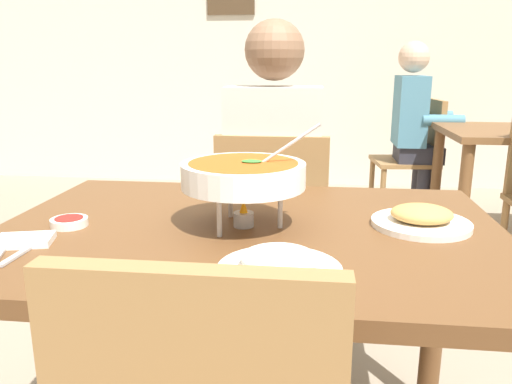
{
  "coord_description": "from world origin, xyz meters",
  "views": [
    {
      "loc": [
        0.16,
        -1.17,
        1.15
      ],
      "look_at": [
        0.0,
        0.15,
        0.81
      ],
      "focal_mm": 35.21,
      "sensor_mm": 36.0,
      "label": 1
    }
  ],
  "objects_px": {
    "curry_bowl": "(243,176)",
    "chair_bg_middle": "(417,152)",
    "dining_table_main": "(249,269)",
    "appetizer_plate": "(421,219)",
    "rice_plate": "(279,265)",
    "sauce_dish": "(69,222)",
    "patron_bg_middle": "(415,121)",
    "chair_diner_main": "(273,230)",
    "diner_main": "(274,170)"
  },
  "relations": [
    {
      "from": "chair_diner_main",
      "to": "diner_main",
      "type": "xyz_separation_m",
      "value": [
        0.0,
        0.03,
        0.24
      ]
    },
    {
      "from": "dining_table_main",
      "to": "appetizer_plate",
      "type": "distance_m",
      "value": 0.44
    },
    {
      "from": "appetizer_plate",
      "to": "sauce_dish",
      "type": "distance_m",
      "value": 0.87
    },
    {
      "from": "curry_bowl",
      "to": "chair_diner_main",
      "type": "bearing_deg",
      "value": 89.01
    },
    {
      "from": "diner_main",
      "to": "sauce_dish",
      "type": "xyz_separation_m",
      "value": [
        -0.44,
        -0.81,
        0.03
      ]
    },
    {
      "from": "appetizer_plate",
      "to": "sauce_dish",
      "type": "height_order",
      "value": "appetizer_plate"
    },
    {
      "from": "rice_plate",
      "to": "sauce_dish",
      "type": "relative_size",
      "value": 2.67
    },
    {
      "from": "dining_table_main",
      "to": "curry_bowl",
      "type": "bearing_deg",
      "value": -168.26
    },
    {
      "from": "appetizer_plate",
      "to": "sauce_dish",
      "type": "xyz_separation_m",
      "value": [
        -0.86,
        -0.1,
        -0.01
      ]
    },
    {
      "from": "chair_diner_main",
      "to": "sauce_dish",
      "type": "height_order",
      "value": "chair_diner_main"
    },
    {
      "from": "rice_plate",
      "to": "chair_bg_middle",
      "type": "relative_size",
      "value": 0.27
    },
    {
      "from": "diner_main",
      "to": "rice_plate",
      "type": "relative_size",
      "value": 5.46
    },
    {
      "from": "diner_main",
      "to": "rice_plate",
      "type": "bearing_deg",
      "value": -84.75
    },
    {
      "from": "diner_main",
      "to": "patron_bg_middle",
      "type": "height_order",
      "value": "same"
    },
    {
      "from": "rice_plate",
      "to": "chair_bg_middle",
      "type": "height_order",
      "value": "chair_bg_middle"
    },
    {
      "from": "sauce_dish",
      "to": "curry_bowl",
      "type": "bearing_deg",
      "value": 6.19
    },
    {
      "from": "chair_diner_main",
      "to": "curry_bowl",
      "type": "xyz_separation_m",
      "value": [
        -0.01,
        -0.73,
        0.38
      ]
    },
    {
      "from": "appetizer_plate",
      "to": "sauce_dish",
      "type": "bearing_deg",
      "value": -173.47
    },
    {
      "from": "sauce_dish",
      "to": "chair_bg_middle",
      "type": "xyz_separation_m",
      "value": [
        1.36,
        2.73,
        -0.26
      ]
    },
    {
      "from": "diner_main",
      "to": "patron_bg_middle",
      "type": "relative_size",
      "value": 1.0
    },
    {
      "from": "dining_table_main",
      "to": "diner_main",
      "type": "distance_m",
      "value": 0.77
    },
    {
      "from": "diner_main",
      "to": "chair_bg_middle",
      "type": "height_order",
      "value": "diner_main"
    },
    {
      "from": "rice_plate",
      "to": "sauce_dish",
      "type": "height_order",
      "value": "rice_plate"
    },
    {
      "from": "curry_bowl",
      "to": "appetizer_plate",
      "type": "relative_size",
      "value": 1.39
    },
    {
      "from": "chair_diner_main",
      "to": "rice_plate",
      "type": "distance_m",
      "value": 1.05
    },
    {
      "from": "curry_bowl",
      "to": "chair_bg_middle",
      "type": "bearing_deg",
      "value": 70.82
    },
    {
      "from": "curry_bowl",
      "to": "appetizer_plate",
      "type": "distance_m",
      "value": 0.45
    },
    {
      "from": "dining_table_main",
      "to": "diner_main",
      "type": "relative_size",
      "value": 0.95
    },
    {
      "from": "rice_plate",
      "to": "chair_bg_middle",
      "type": "distance_m",
      "value": 3.09
    },
    {
      "from": "appetizer_plate",
      "to": "chair_bg_middle",
      "type": "distance_m",
      "value": 2.69
    },
    {
      "from": "rice_plate",
      "to": "appetizer_plate",
      "type": "distance_m",
      "value": 0.46
    },
    {
      "from": "dining_table_main",
      "to": "rice_plate",
      "type": "distance_m",
      "value": 0.33
    },
    {
      "from": "chair_diner_main",
      "to": "chair_bg_middle",
      "type": "relative_size",
      "value": 1.0
    },
    {
      "from": "diner_main",
      "to": "curry_bowl",
      "type": "xyz_separation_m",
      "value": [
        -0.01,
        -0.76,
        0.14
      ]
    },
    {
      "from": "curry_bowl",
      "to": "sauce_dish",
      "type": "distance_m",
      "value": 0.45
    },
    {
      "from": "rice_plate",
      "to": "chair_bg_middle",
      "type": "xyz_separation_m",
      "value": [
        0.82,
        2.96,
        -0.27
      ]
    },
    {
      "from": "diner_main",
      "to": "rice_plate",
      "type": "distance_m",
      "value": 1.05
    },
    {
      "from": "diner_main",
      "to": "patron_bg_middle",
      "type": "xyz_separation_m",
      "value": [
        0.88,
        1.87,
        0.0
      ]
    },
    {
      "from": "curry_bowl",
      "to": "sauce_dish",
      "type": "bearing_deg",
      "value": -173.81
    },
    {
      "from": "patron_bg_middle",
      "to": "chair_bg_middle",
      "type": "bearing_deg",
      "value": 49.58
    },
    {
      "from": "dining_table_main",
      "to": "diner_main",
      "type": "height_order",
      "value": "diner_main"
    },
    {
      "from": "sauce_dish",
      "to": "rice_plate",
      "type": "bearing_deg",
      "value": -23.46
    },
    {
      "from": "curry_bowl",
      "to": "rice_plate",
      "type": "bearing_deg",
      "value": -68.77
    },
    {
      "from": "patron_bg_middle",
      "to": "appetizer_plate",
      "type": "bearing_deg",
      "value": -100.04
    },
    {
      "from": "chair_diner_main",
      "to": "chair_bg_middle",
      "type": "bearing_deg",
      "value": 64.74
    },
    {
      "from": "chair_diner_main",
      "to": "patron_bg_middle",
      "type": "bearing_deg",
      "value": 65.21
    },
    {
      "from": "dining_table_main",
      "to": "diner_main",
      "type": "xyz_separation_m",
      "value": [
        0.0,
        0.76,
        0.1
      ]
    },
    {
      "from": "appetizer_plate",
      "to": "patron_bg_middle",
      "type": "relative_size",
      "value": 0.18
    },
    {
      "from": "curry_bowl",
      "to": "rice_plate",
      "type": "height_order",
      "value": "curry_bowl"
    },
    {
      "from": "dining_table_main",
      "to": "rice_plate",
      "type": "height_order",
      "value": "rice_plate"
    }
  ]
}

